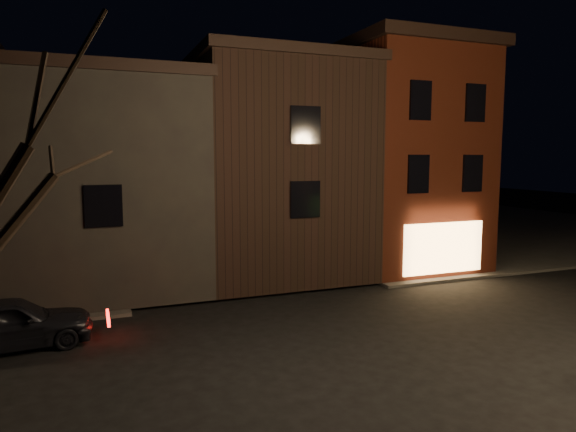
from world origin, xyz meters
The scene contains 6 objects.
ground centered at (0.00, 0.00, 0.00)m, with size 120.00×120.00×0.00m, color black.
sidewalk_far_right centered at (20.00, 20.00, 0.06)m, with size 30.00×30.00×0.12m, color #2D2B28.
corner_building centered at (8.00, 9.47, 5.40)m, with size 6.50×8.50×10.50m.
row_building_a centered at (1.50, 10.50, 4.83)m, with size 7.30×10.30×9.40m.
row_building_b centered at (-5.75, 10.50, 4.33)m, with size 7.80×10.30×8.40m.
parked_car_a centered at (-8.41, 3.17, 0.74)m, with size 1.76×4.36×1.49m, color black.
Camera 1 is at (-6.16, -12.47, 5.34)m, focal length 32.00 mm.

